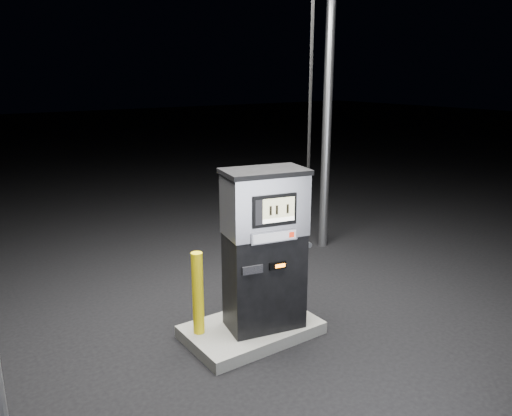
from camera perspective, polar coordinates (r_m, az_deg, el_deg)
ground at (r=6.39m, az=-0.52°, el=-14.31°), size 80.00×80.00×0.00m
pump_island at (r=6.35m, az=-0.52°, el=-13.72°), size 1.60×1.00×0.15m
fuel_dispenser at (r=5.89m, az=1.02°, el=-4.62°), size 1.12×0.76×4.03m
bollard_left at (r=5.95m, az=-6.66°, el=-9.66°), size 0.17×0.17×1.01m
bollard_right at (r=6.39m, az=4.79°, el=-7.85°), size 0.17×0.17×1.00m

